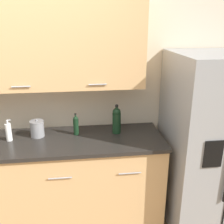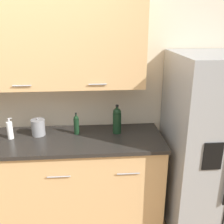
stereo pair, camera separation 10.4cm
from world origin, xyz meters
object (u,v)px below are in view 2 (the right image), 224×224
(refrigerator, at_px, (212,143))
(oil_bottle, at_px, (76,124))
(steel_canister, at_px, (38,127))
(wine_bottle, at_px, (117,120))
(soap_dispenser, at_px, (10,130))

(refrigerator, bearing_deg, oil_bottle, 172.11)
(refrigerator, relative_size, steel_canister, 9.80)
(wine_bottle, distance_m, oil_bottle, 0.40)
(refrigerator, relative_size, wine_bottle, 5.89)
(soap_dispenser, bearing_deg, refrigerator, -3.65)
(refrigerator, distance_m, wine_bottle, 0.94)
(soap_dispenser, bearing_deg, oil_bottle, 5.40)
(wine_bottle, xyz_separation_m, soap_dispenser, (-1.01, -0.05, -0.05))
(oil_bottle, distance_m, steel_canister, 0.37)
(soap_dispenser, relative_size, steel_canister, 1.18)
(refrigerator, distance_m, steel_canister, 1.68)
(soap_dispenser, relative_size, oil_bottle, 0.94)
(refrigerator, height_order, oil_bottle, refrigerator)
(refrigerator, relative_size, oil_bottle, 7.82)
(refrigerator, bearing_deg, wine_bottle, 169.18)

